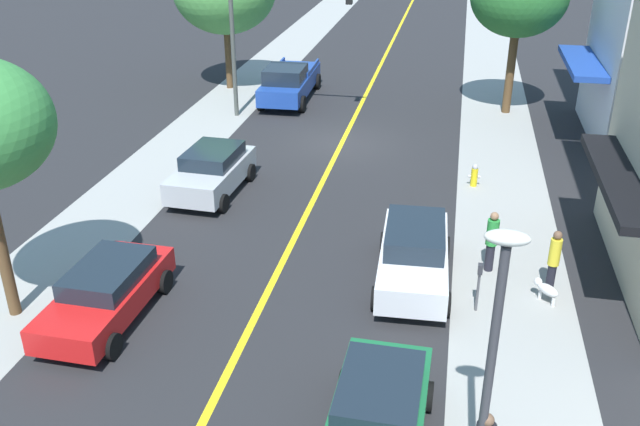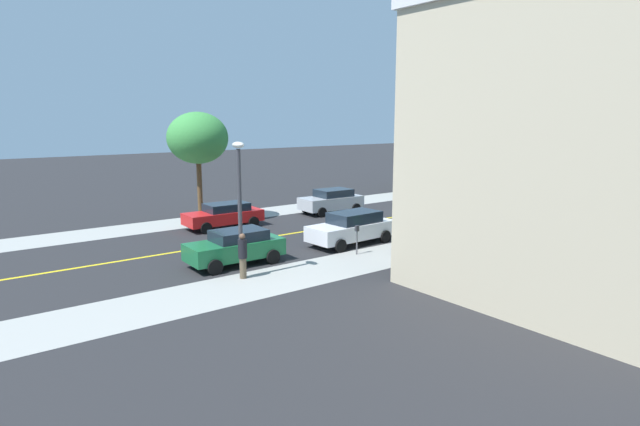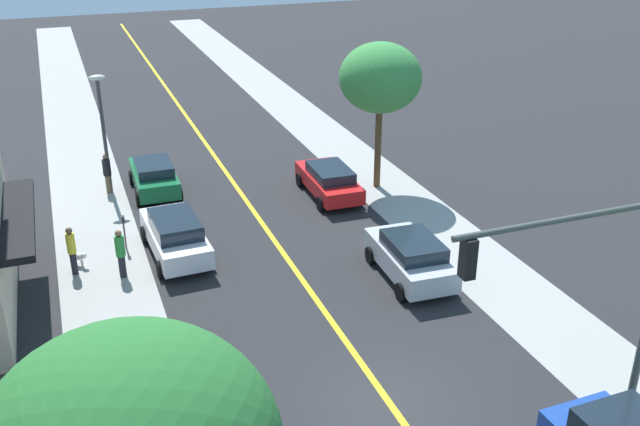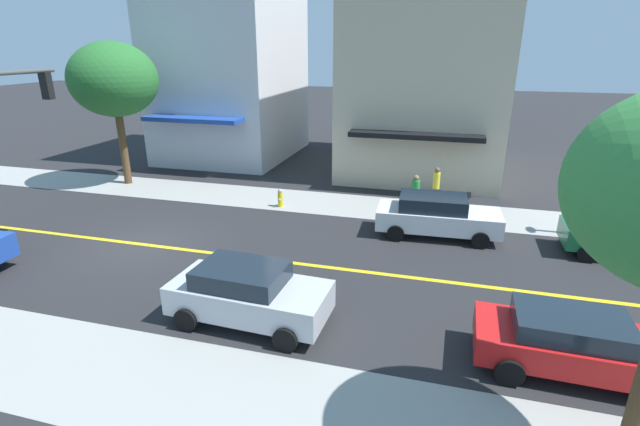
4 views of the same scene
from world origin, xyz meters
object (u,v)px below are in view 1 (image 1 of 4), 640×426
at_px(green_sedan_left_curb, 378,416).
at_px(pedestrian_green_shirt, 492,240).
at_px(parking_meter, 479,280).
at_px(blue_pickup_truck, 289,82).
at_px(small_dog, 546,289).
at_px(white_sedan_left_curb, 414,254).
at_px(fire_hydrant, 474,175).
at_px(pedestrian_yellow_shirt, 554,259).
at_px(street_lamp, 494,339).
at_px(silver_sedan_right_curb, 212,171).
at_px(traffic_light_mast, 270,20).
at_px(red_sedan_right_curb, 107,291).

relative_size(green_sedan_left_curb, pedestrian_green_shirt, 2.28).
xyz_separation_m(parking_meter, blue_pickup_truck, (9.16, -17.39, 0.04)).
relative_size(parking_meter, small_dog, 2.04).
relative_size(white_sedan_left_curb, pedestrian_green_shirt, 2.59).
xyz_separation_m(fire_hydrant, pedestrian_green_shirt, (-0.42, 6.04, 0.56)).
bearing_deg(pedestrian_yellow_shirt, fire_hydrant, -77.08).
relative_size(fire_hydrant, pedestrian_green_shirt, 0.47).
bearing_deg(pedestrian_green_shirt, street_lamp, 137.74).
xyz_separation_m(parking_meter, silver_sedan_right_curb, (9.16, -5.80, -0.07)).
distance_m(fire_hydrant, street_lamp, 14.55).
relative_size(fire_hydrant, white_sedan_left_curb, 0.18).
xyz_separation_m(traffic_light_mast, pedestrian_green_shirt, (-9.61, 12.32, -3.50)).
distance_m(traffic_light_mast, pedestrian_yellow_shirt, 17.62).
bearing_deg(small_dog, pedestrian_yellow_shirt, -60.88).
relative_size(traffic_light_mast, white_sedan_left_curb, 1.39).
relative_size(fire_hydrant, silver_sedan_right_curb, 0.20).
bearing_deg(small_dog, green_sedan_left_curb, 103.60).
xyz_separation_m(traffic_light_mast, small_dog, (-11.04, 13.71, -4.10)).
relative_size(parking_meter, pedestrian_yellow_shirt, 0.75).
bearing_deg(street_lamp, blue_pickup_truck, -68.74).
bearing_deg(blue_pickup_truck, fire_hydrant, 43.24).
relative_size(traffic_light_mast, street_lamp, 1.22).
bearing_deg(blue_pickup_truck, street_lamp, 19.77).
bearing_deg(parking_meter, green_sedan_left_curb, 69.89).
xyz_separation_m(fire_hydrant, small_dog, (-1.85, 7.43, -0.04)).
bearing_deg(street_lamp, parking_meter, -90.45).
distance_m(red_sedan_right_curb, pedestrian_yellow_shirt, 11.63).
bearing_deg(silver_sedan_right_curb, red_sedan_right_curb, 2.75).
distance_m(street_lamp, blue_pickup_truck, 25.26).
bearing_deg(pedestrian_yellow_shirt, street_lamp, 71.46).
distance_m(green_sedan_left_curb, pedestrian_green_shirt, 7.79).
bearing_deg(blue_pickup_truck, small_dog, 31.89).
bearing_deg(blue_pickup_truck, green_sedan_left_curb, 16.21).
distance_m(fire_hydrant, pedestrian_green_shirt, 6.08).
relative_size(street_lamp, green_sedan_left_curb, 1.29).
bearing_deg(fire_hydrant, green_sedan_left_curb, 82.12).
distance_m(traffic_light_mast, green_sedan_left_curb, 21.39).
height_order(red_sedan_right_curb, green_sedan_left_curb, green_sedan_left_curb).
distance_m(parking_meter, street_lamp, 6.53).
distance_m(fire_hydrant, pedestrian_yellow_shirt, 7.17).
height_order(traffic_light_mast, red_sedan_right_curb, traffic_light_mast).
xyz_separation_m(parking_meter, green_sedan_left_curb, (1.93, 5.27, -0.11)).
height_order(fire_hydrant, parking_meter, parking_meter).
bearing_deg(silver_sedan_right_curb, blue_pickup_truck, -177.29).
height_order(fire_hydrant, traffic_light_mast, traffic_light_mast).
relative_size(red_sedan_right_curb, small_dog, 6.65).
bearing_deg(blue_pickup_truck, pedestrian_green_shirt, 30.53).
bearing_deg(traffic_light_mast, white_sedan_left_curb, -60.49).
xyz_separation_m(fire_hydrant, red_sedan_right_curb, (9.09, 10.34, 0.34)).
bearing_deg(green_sedan_left_curb, pedestrian_green_shirt, 163.93).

